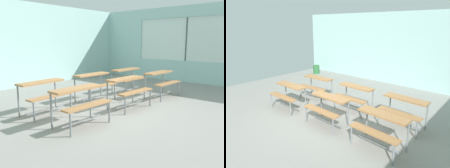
% 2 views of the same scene
% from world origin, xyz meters
% --- Properties ---
extents(ground, '(10.00, 9.00, 0.05)m').
position_xyz_m(ground, '(0.00, 0.00, -0.03)').
color(ground, gray).
extents(wall_back, '(10.00, 0.12, 3.00)m').
position_xyz_m(wall_back, '(0.00, 4.50, 1.50)').
color(wall_back, '#A8D1CC').
rests_on(wall_back, ground).
extents(wall_right, '(0.12, 9.00, 3.00)m').
position_xyz_m(wall_right, '(5.00, -0.13, 1.45)').
color(wall_right, '#A8D1CC').
rests_on(wall_right, ground).
extents(desk_bench_r0c0, '(1.11, 0.60, 0.74)m').
position_xyz_m(desk_bench_r0c0, '(-1.19, -0.11, 0.56)').
color(desk_bench_r0c0, '#A87547').
rests_on(desk_bench_r0c0, ground).
extents(desk_bench_r0c1, '(1.12, 0.63, 0.74)m').
position_xyz_m(desk_bench_r0c1, '(0.42, -0.08, 0.56)').
color(desk_bench_r0c1, '#A87547').
rests_on(desk_bench_r0c1, ground).
extents(desk_bench_r0c2, '(1.13, 0.64, 0.74)m').
position_xyz_m(desk_bench_r0c2, '(1.96, -0.12, 0.56)').
color(desk_bench_r0c2, '#A87547').
rests_on(desk_bench_r0c2, ground).
extents(desk_bench_r1c0, '(1.13, 0.64, 0.74)m').
position_xyz_m(desk_bench_r1c0, '(-1.21, 1.06, 0.56)').
color(desk_bench_r1c0, '#A87547').
rests_on(desk_bench_r1c0, ground).
extents(desk_bench_r1c1, '(1.11, 0.61, 0.74)m').
position_xyz_m(desk_bench_r1c1, '(0.41, 1.08, 0.56)').
color(desk_bench_r1c1, '#A87547').
rests_on(desk_bench_r1c1, ground).
extents(desk_bench_r1c2, '(1.13, 0.64, 0.74)m').
position_xyz_m(desk_bench_r1c2, '(1.94, 1.06, 0.56)').
color(desk_bench_r1c2, '#A87547').
rests_on(desk_bench_r1c2, ground).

